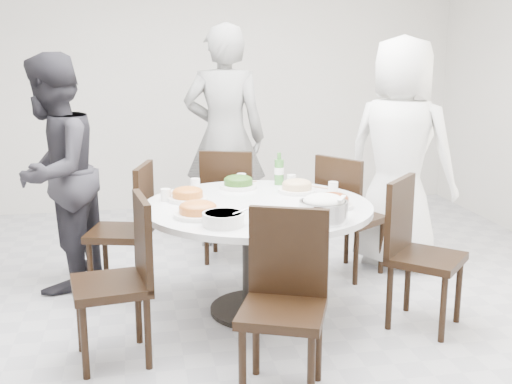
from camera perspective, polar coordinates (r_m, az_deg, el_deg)
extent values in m
cube|color=#ADADB2|center=(4.36, -2.59, -10.94)|extent=(6.00, 6.00, 0.01)
cube|color=silver|center=(6.98, -6.40, 9.93)|extent=(6.00, 0.01, 2.80)
cube|color=silver|center=(1.17, 19.04, -6.56)|extent=(6.00, 0.01, 2.80)
cylinder|color=white|center=(4.30, 0.13, -5.94)|extent=(1.50, 1.50, 0.75)
cube|color=black|center=(5.03, 8.54, -2.06)|extent=(0.58, 0.58, 0.95)
cube|color=black|center=(5.31, -2.27, -1.10)|extent=(0.53, 0.53, 0.95)
cube|color=black|center=(4.70, -12.04, -3.29)|extent=(0.52, 0.52, 0.95)
cube|color=black|center=(3.71, -12.80, -7.78)|extent=(0.47, 0.47, 0.95)
cube|color=black|center=(3.28, 2.36, -10.27)|extent=(0.55, 0.55, 0.95)
cube|color=black|center=(4.19, 14.94, -5.45)|extent=(0.59, 0.59, 0.95)
imported|color=white|center=(5.21, 12.68, 3.32)|extent=(1.05, 1.05, 1.84)
imported|color=black|center=(5.61, -2.80, 4.86)|extent=(0.80, 0.61, 1.95)
imported|color=black|center=(4.85, -17.52, 1.58)|extent=(0.87, 0.99, 1.72)
cylinder|color=white|center=(4.65, -1.58, 0.77)|extent=(0.27, 0.27, 0.07)
cylinder|color=white|center=(4.52, 3.66, 0.41)|extent=(0.27, 0.27, 0.07)
cylinder|color=white|center=(4.29, -6.08, -0.33)|extent=(0.26, 0.26, 0.07)
cylinder|color=white|center=(4.13, 6.84, -0.94)|extent=(0.26, 0.26, 0.06)
cylinder|color=white|center=(3.89, -5.19, -1.66)|extent=(0.30, 0.30, 0.08)
cylinder|color=silver|center=(3.79, 6.02, -1.72)|extent=(0.29, 0.29, 0.12)
cylinder|color=white|center=(3.70, -2.92, -2.41)|extent=(0.25, 0.25, 0.08)
cylinder|color=#387B31|center=(4.75, 2.07, 2.09)|extent=(0.07, 0.07, 0.24)
cylinder|color=white|center=(4.73, -1.62, 1.07)|extent=(0.07, 0.07, 0.08)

